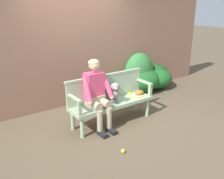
% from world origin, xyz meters
% --- Properties ---
extents(ground_plane, '(40.00, 40.00, 0.00)m').
position_xyz_m(ground_plane, '(0.00, 0.00, 0.00)').
color(ground_plane, brown).
extents(brick_garden_fence, '(8.00, 0.30, 2.35)m').
position_xyz_m(brick_garden_fence, '(0.00, 1.45, 1.18)').
color(brick_garden_fence, '#936651').
rests_on(brick_garden_fence, ground).
extents(hedge_bush_far_left, '(1.06, 0.95, 0.64)m').
position_xyz_m(hedge_bush_far_left, '(1.68, 1.06, 0.32)').
color(hedge_bush_far_left, '#1E5B23').
rests_on(hedge_bush_far_left, ground).
extents(hedge_bush_mid_left, '(0.86, 0.58, 1.03)m').
position_xyz_m(hedge_bush_mid_left, '(1.65, 1.10, 0.52)').
color(hedge_bush_mid_left, '#337538').
rests_on(hedge_bush_mid_left, ground).
extents(hedge_bush_far_right, '(0.76, 0.63, 0.63)m').
position_xyz_m(hedge_bush_far_right, '(2.31, 1.12, 0.32)').
color(hedge_bush_far_right, '#194C1E').
rests_on(hedge_bush_far_right, ground).
extents(hedge_bush_mid_right, '(1.00, 0.93, 0.57)m').
position_xyz_m(hedge_bush_mid_right, '(2.20, 1.07, 0.29)').
color(hedge_bush_mid_right, '#1E5B23').
rests_on(hedge_bush_mid_right, ground).
extents(garden_bench, '(1.69, 0.48, 0.44)m').
position_xyz_m(garden_bench, '(0.00, 0.00, 0.38)').
color(garden_bench, '#9EB793').
rests_on(garden_bench, ground).
extents(bench_backrest, '(1.73, 0.06, 0.50)m').
position_xyz_m(bench_backrest, '(0.00, 0.21, 0.69)').
color(bench_backrest, '#9EB793').
rests_on(bench_backrest, garden_bench).
extents(bench_armrest_left_end, '(0.06, 0.48, 0.28)m').
position_xyz_m(bench_armrest_left_end, '(-0.81, -0.09, 0.64)').
color(bench_armrest_left_end, '#9EB793').
rests_on(bench_armrest_left_end, garden_bench).
extents(bench_armrest_right_end, '(0.06, 0.48, 0.28)m').
position_xyz_m(bench_armrest_right_end, '(0.81, -0.09, 0.64)').
color(bench_armrest_right_end, '#9EB793').
rests_on(bench_armrest_right_end, garden_bench).
extents(person_seated, '(0.56, 0.64, 1.31)m').
position_xyz_m(person_seated, '(-0.35, -0.01, 0.71)').
color(person_seated, black).
rests_on(person_seated, ground).
extents(dog_on_bench, '(0.30, 0.41, 0.42)m').
position_xyz_m(dog_on_bench, '(0.02, -0.04, 0.65)').
color(dog_on_bench, gray).
rests_on(dog_on_bench, garden_bench).
extents(tennis_racket, '(0.32, 0.58, 0.03)m').
position_xyz_m(tennis_racket, '(0.59, 0.02, 0.45)').
color(tennis_racket, yellow).
rests_on(tennis_racket, garden_bench).
extents(baseball_glove, '(0.26, 0.22, 0.09)m').
position_xyz_m(baseball_glove, '(0.69, 0.01, 0.48)').
color(baseball_glove, '#9E6B2D').
rests_on(baseball_glove, garden_bench).
extents(tennis_ball, '(0.07, 0.07, 0.07)m').
position_xyz_m(tennis_ball, '(-0.48, -0.97, 0.03)').
color(tennis_ball, '#CCDB33').
rests_on(tennis_ball, ground).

